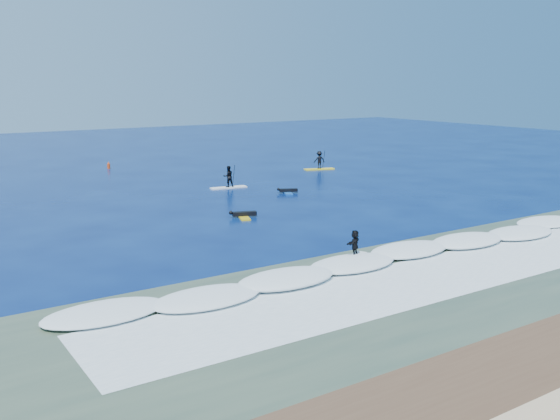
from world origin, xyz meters
TOP-DOWN VIEW (x-y plane):
  - ground at (0.00, 0.00)m, footprint 160.00×160.00m
  - shallow_water at (0.00, -14.00)m, footprint 90.00×13.00m
  - breaking_wave at (0.00, -10.00)m, footprint 40.00×6.00m
  - whitewater at (0.00, -13.00)m, footprint 34.00×5.00m
  - sup_paddler_center at (2.72, 12.92)m, footprint 3.13×1.18m
  - sup_paddler_right at (15.52, 17.44)m, footprint 3.13×1.62m
  - prone_paddler_near at (-1.85, 2.64)m, footprint 1.79×2.37m
  - prone_paddler_far at (5.54, 8.37)m, footprint 1.60×2.14m
  - wave_surfer at (-2.25, -9.08)m, footprint 2.00×1.36m
  - marker_buoy at (-1.84, 29.62)m, footprint 0.31×0.31m

SIDE VIEW (x-z plane):
  - ground at x=0.00m, z-range 0.00..0.00m
  - breaking_wave at x=0.00m, z-range -0.15..0.15m
  - whitewater at x=0.00m, z-range -0.01..0.01m
  - shallow_water at x=0.00m, z-range 0.00..0.01m
  - prone_paddler_far at x=5.54m, z-range -0.07..0.37m
  - prone_paddler_near at x=-1.85m, z-range -0.08..0.40m
  - marker_buoy at x=-1.84m, z-range -0.05..0.69m
  - sup_paddler_center at x=2.72m, z-range -0.27..1.87m
  - wave_surfer at x=-2.25m, z-range 0.10..1.52m
  - sup_paddler_right at x=15.52m, z-range -0.23..1.90m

